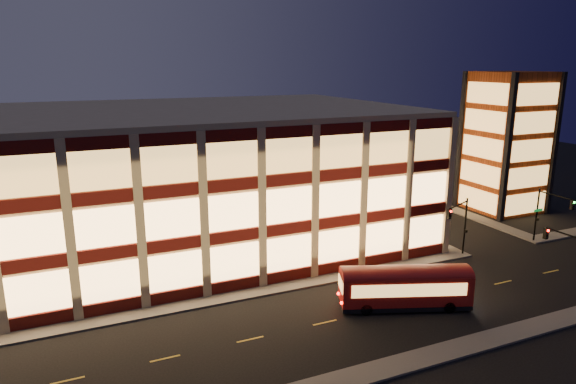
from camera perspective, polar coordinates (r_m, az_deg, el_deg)
name	(u,v)px	position (r m, az deg, el deg)	size (l,w,h in m)	color
ground	(248,300)	(43.60, -4.43, -11.84)	(200.00, 200.00, 0.00)	black
sidewalk_office_south	(210,300)	(43.65, -8.67, -11.83)	(54.00, 2.00, 0.15)	#514F4C
sidewalk_office_east	(371,213)	(67.55, 9.26, -2.35)	(2.00, 30.00, 0.15)	#514F4C
sidewalk_tower_south	(573,232)	(67.80, 29.09, -3.95)	(14.00, 2.00, 0.15)	#514F4C
sidewalk_tower_west	(439,204)	(73.97, 16.43, -1.29)	(2.00, 30.00, 0.15)	#514F4C
office_building	(168,177)	(56.11, -13.20, 1.63)	(50.45, 30.45, 14.50)	tan
stair_tower	(506,143)	(72.69, 23.09, 5.08)	(8.60, 8.60, 18.00)	#8C3814
traffic_signal_far	(460,219)	(53.29, 18.54, -2.90)	(3.79, 1.87, 6.00)	black
traffic_signal_right	(549,209)	(60.78, 27.01, -1.67)	(1.20, 4.37, 6.00)	black
traffic_signal_near	(571,256)	(47.10, 28.95, -6.20)	(0.32, 4.45, 6.00)	black
trolley_bus	(405,285)	(42.48, 12.86, -10.03)	(10.52, 6.03, 3.48)	maroon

